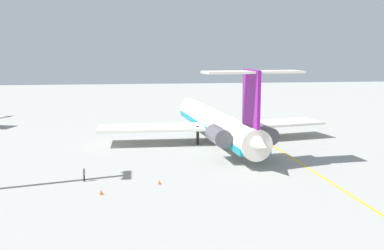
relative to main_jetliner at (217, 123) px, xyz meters
name	(u,v)px	position (x,y,z in m)	size (l,w,h in m)	color
ground	(246,143)	(-0.24, -5.00, -3.59)	(280.69, 280.69, 0.00)	#9E9E99
main_jetliner	(217,123)	(0.00, 0.00, 0.00)	(45.24, 40.03, 13.17)	silver
ground_crew_near_nose	(84,173)	(-19.64, 20.07, -2.52)	(0.37, 0.27, 1.69)	black
safety_cone_nose	(101,192)	(-24.97, 17.72, -3.32)	(0.40, 0.40, 0.55)	#EA590F
safety_cone_wingtip	(159,182)	(-21.99, 11.14, -3.32)	(0.40, 0.40, 0.55)	#EA590F
taxiway_centreline	(264,141)	(1.26, -8.72, -3.59)	(76.28, 0.36, 0.01)	gold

